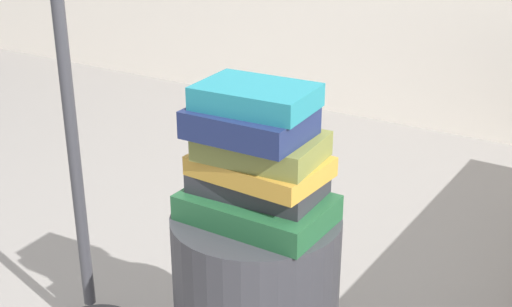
{
  "coord_description": "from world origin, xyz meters",
  "views": [
    {
      "loc": [
        0.67,
        -1.09,
        1.15
      ],
      "look_at": [
        0.0,
        0.0,
        0.62
      ],
      "focal_mm": 48.84,
      "sensor_mm": 36.0,
      "label": 1
    }
  ],
  "objects_px": {
    "book_ochre": "(260,166)",
    "book_teal": "(257,97)",
    "book_forest": "(257,208)",
    "book_charcoal": "(259,184)",
    "book_navy": "(250,122)",
    "book_olive": "(262,146)"
  },
  "relations": [
    {
      "from": "book_ochre",
      "to": "book_teal",
      "type": "distance_m",
      "value": 0.15
    },
    {
      "from": "book_forest",
      "to": "book_ochre",
      "type": "xyz_separation_m",
      "value": [
        -0.0,
        0.02,
        0.09
      ]
    },
    {
      "from": "book_charcoal",
      "to": "book_teal",
      "type": "distance_m",
      "value": 0.19
    },
    {
      "from": "book_charcoal",
      "to": "book_teal",
      "type": "relative_size",
      "value": 1.16
    },
    {
      "from": "book_charcoal",
      "to": "book_navy",
      "type": "bearing_deg",
      "value": -119.95
    },
    {
      "from": "book_forest",
      "to": "book_olive",
      "type": "bearing_deg",
      "value": 86.54
    },
    {
      "from": "book_forest",
      "to": "book_teal",
      "type": "height_order",
      "value": "book_teal"
    },
    {
      "from": "book_forest",
      "to": "book_charcoal",
      "type": "height_order",
      "value": "book_charcoal"
    },
    {
      "from": "book_charcoal",
      "to": "book_navy",
      "type": "distance_m",
      "value": 0.14
    },
    {
      "from": "book_olive",
      "to": "book_ochre",
      "type": "bearing_deg",
      "value": 159.24
    },
    {
      "from": "book_olive",
      "to": "book_teal",
      "type": "xyz_separation_m",
      "value": [
        -0.01,
        -0.01,
        0.1
      ]
    },
    {
      "from": "book_ochre",
      "to": "book_navy",
      "type": "relative_size",
      "value": 1.15
    },
    {
      "from": "book_navy",
      "to": "book_olive",
      "type": "bearing_deg",
      "value": 49.03
    },
    {
      "from": "book_charcoal",
      "to": "book_ochre",
      "type": "bearing_deg",
      "value": 20.68
    },
    {
      "from": "book_forest",
      "to": "book_ochre",
      "type": "bearing_deg",
      "value": 99.82
    },
    {
      "from": "book_forest",
      "to": "book_navy",
      "type": "relative_size",
      "value": 1.31
    },
    {
      "from": "book_forest",
      "to": "book_olive",
      "type": "height_order",
      "value": "book_olive"
    },
    {
      "from": "book_navy",
      "to": "book_teal",
      "type": "relative_size",
      "value": 1.01
    },
    {
      "from": "book_charcoal",
      "to": "book_navy",
      "type": "height_order",
      "value": "book_navy"
    },
    {
      "from": "book_forest",
      "to": "book_charcoal",
      "type": "bearing_deg",
      "value": 106.35
    },
    {
      "from": "book_forest",
      "to": "book_navy",
      "type": "xyz_separation_m",
      "value": [
        -0.01,
        -0.0,
        0.18
      ]
    },
    {
      "from": "book_forest",
      "to": "book_charcoal",
      "type": "relative_size",
      "value": 1.14
    }
  ]
}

